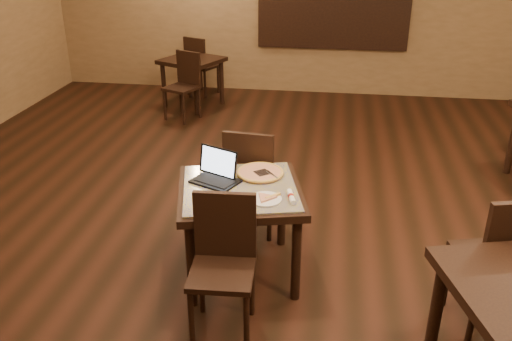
% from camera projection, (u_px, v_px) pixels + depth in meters
% --- Properties ---
extents(ground, '(10.00, 10.00, 0.00)m').
position_uv_depth(ground, '(252.00, 260.00, 4.53)').
color(ground, black).
rests_on(ground, ground).
extents(tiled_table, '(1.11, 1.11, 0.76)m').
position_uv_depth(tiled_table, '(240.00, 199.00, 4.12)').
color(tiled_table, black).
rests_on(tiled_table, ground).
extents(chair_main_near, '(0.45, 0.45, 0.97)m').
position_uv_depth(chair_main_near, '(223.00, 256.00, 3.62)').
color(chair_main_near, black).
rests_on(chair_main_near, ground).
extents(chair_main_far, '(0.48, 0.48, 1.00)m').
position_uv_depth(chair_main_far, '(251.00, 176.00, 4.71)').
color(chair_main_far, black).
rests_on(chair_main_far, ground).
extents(laptop, '(0.41, 0.39, 0.23)m').
position_uv_depth(laptop, '(217.00, 172.00, 4.17)').
color(laptop, black).
rests_on(laptop, tiled_table).
extents(plate, '(0.23, 0.23, 0.01)m').
position_uv_depth(plate, '(266.00, 199.00, 3.88)').
color(plate, white).
rests_on(plate, tiled_table).
extents(pizza_slice, '(0.24, 0.24, 0.02)m').
position_uv_depth(pizza_slice, '(266.00, 197.00, 3.88)').
color(pizza_slice, beige).
rests_on(pizza_slice, plate).
extents(pizza_pan, '(0.33, 0.33, 0.01)m').
position_uv_depth(pizza_pan, '(260.00, 174.00, 4.28)').
color(pizza_pan, silver).
rests_on(pizza_pan, tiled_table).
extents(pizza_whole, '(0.37, 0.37, 0.03)m').
position_uv_depth(pizza_whole, '(260.00, 172.00, 4.27)').
color(pizza_whole, beige).
rests_on(pizza_whole, pizza_pan).
extents(spatula, '(0.25, 0.28, 0.01)m').
position_uv_depth(spatula, '(262.00, 173.00, 4.25)').
color(spatula, silver).
rests_on(spatula, pizza_whole).
extents(napkin_roll, '(0.09, 0.19, 0.04)m').
position_uv_depth(napkin_roll, '(291.00, 197.00, 3.89)').
color(napkin_roll, white).
rests_on(napkin_roll, tiled_table).
extents(other_table_b, '(1.02, 1.02, 0.72)m').
position_uv_depth(other_table_b, '(192.00, 67.00, 8.08)').
color(other_table_b, black).
rests_on(other_table_b, ground).
extents(other_table_b_chair_near, '(0.54, 0.54, 0.94)m').
position_uv_depth(other_table_b_chair_near, '(185.00, 82.00, 7.61)').
color(other_table_b_chair_near, black).
rests_on(other_table_b_chair_near, ground).
extents(other_table_b_chair_far, '(0.54, 0.54, 0.94)m').
position_uv_depth(other_table_b_chair_far, '(199.00, 63.00, 8.61)').
color(other_table_b_chair_far, black).
rests_on(other_table_b_chair_far, ground).
extents(other_table_c_chair_far, '(0.57, 0.57, 1.07)m').
position_uv_depth(other_table_c_chair_far, '(504.00, 256.00, 3.53)').
color(other_table_c_chair_far, black).
rests_on(other_table_c_chair_far, ground).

